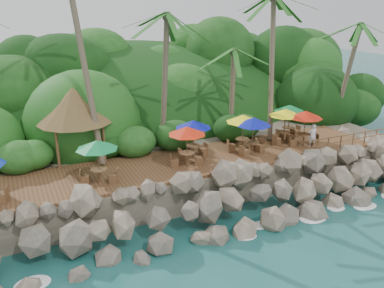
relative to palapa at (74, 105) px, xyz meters
name	(u,v)px	position (x,y,z in m)	size (l,w,h in m)	color
ground	(239,238)	(6.46, -9.57, -5.79)	(140.00, 140.00, 0.00)	#19514F
land_base	(143,135)	(6.46, 6.43, -4.74)	(32.00, 25.20, 2.10)	gray
jungle_hill	(120,124)	(6.46, 13.93, -5.79)	(44.80, 28.00, 15.40)	#143811
seawall	(222,203)	(6.46, -7.57, -4.64)	(29.00, 4.00, 2.30)	gray
terrace	(192,162)	(6.46, -3.57, -3.59)	(26.00, 5.00, 0.20)	brown
jungle_foliage	(147,150)	(6.46, 5.43, -5.79)	(44.00, 16.00, 12.00)	#143811
foam_line	(236,235)	(6.46, -9.27, -5.76)	(25.20, 0.80, 0.06)	white
palms	(193,5)	(7.75, -0.98, 5.86)	(32.89, 7.06, 14.63)	brown
palapa	(74,105)	(0.00, 0.00, 0.00)	(4.72, 4.72, 4.60)	brown
dining_clusters	(215,127)	(7.96, -3.78, -1.40)	(22.43, 4.41, 2.52)	brown
railing	(359,137)	(18.19, -5.92, -2.88)	(8.30, 0.10, 1.00)	brown
waiter	(313,135)	(15.08, -4.74, -2.66)	(0.61, 0.40, 1.66)	white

